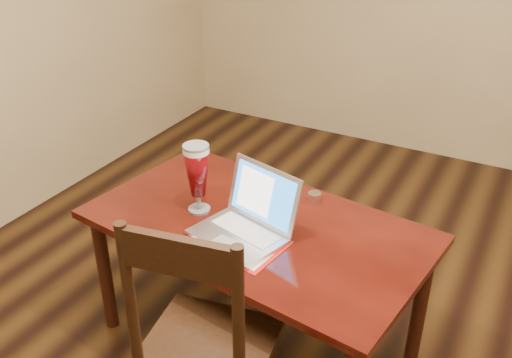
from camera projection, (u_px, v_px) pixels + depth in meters
The scene contains 2 objects.
dining_table at pixel (253, 235), 2.45m from camera, with size 1.53×0.99×0.99m.
dining_chair at pixel (204, 348), 2.01m from camera, with size 0.52×0.51×1.08m.
Camera 1 is at (0.60, -1.75, 2.00)m, focal length 40.00 mm.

